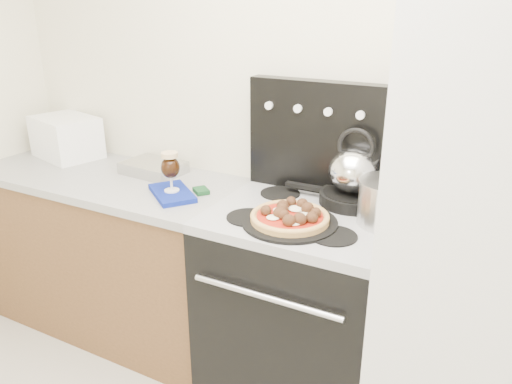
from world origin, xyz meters
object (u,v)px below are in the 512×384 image
Objects in this scene: pizza_pan at (290,222)px; stock_pot at (388,204)px; base_cabinet at (117,255)px; skillet at (352,198)px; tea_kettle at (354,166)px; oven_mitt at (172,193)px; toaster_oven at (66,137)px; stove_body at (300,311)px; beer_glass at (171,172)px; fridge at (489,246)px; pizza at (290,216)px.

stock_pot reaches higher than pizza_pan.
skillet is (1.25, 0.17, 0.52)m from base_cabinet.
oven_mitt is at bearing -158.76° from tea_kettle.
stock_pot is (1.85, -0.11, -0.01)m from toaster_oven.
toaster_oven is 1.67m from tea_kettle.
tea_kettle reaches higher than base_cabinet.
stove_body is at bearing 4.98° from oven_mitt.
beer_glass reaches higher than oven_mitt.
fridge is (1.80, -0.05, 0.52)m from base_cabinet.
skillet is (-0.56, 0.22, -0.00)m from fridge.
oven_mitt is (-1.33, -0.03, -0.04)m from fridge.
beer_glass is 0.81× the size of stock_pot.
skillet reaches higher than stove_body.
skillet reaches higher than base_cabinet.
toaster_oven reaches higher than beer_glass.
stock_pot reaches higher than oven_mitt.
beer_glass reaches higher than stove_body.
oven_mitt is at bearing -173.50° from stock_pot.
pizza is (1.09, -0.15, 0.52)m from base_cabinet.
pizza_pan is at bearing -7.59° from base_cabinet.
oven_mitt reaches higher than stove_body.
beer_glass is at bearing -158.76° from tea_kettle.
pizza is (0.00, 0.00, 0.03)m from pizza_pan.
tea_kettle reaches higher than pizza_pan.
fridge is 0.38m from stock_pot.
skillet is at bearing 17.65° from beer_glass.
toaster_oven is 1.34× the size of oven_mitt.
stock_pot is at bearing 1.17° from base_cabinet.
pizza_pan is 1.60× the size of tea_kettle.
oven_mitt is at bearing -175.02° from stove_body.
base_cabinet is at bearing -172.41° from skillet.
oven_mitt is 0.81m from skillet.
skillet is at bearing 0.00° from tea_kettle.
tea_kettle reaches higher than stock_pot.
fridge is at bearing -1.59° from base_cabinet.
tea_kettle is 1.02× the size of stock_pot.
tea_kettle is (0.00, 0.00, 0.14)m from skillet.
tea_kettle is at bearing 63.88° from pizza.
oven_mitt is 0.11m from beer_glass.
fridge is 10.12× the size of beer_glass.
oven_mitt is 1.45× the size of beer_glass.
stock_pot reaches higher than pizza.
toaster_oven reaches higher than skillet.
stock_pot reaches higher than stove_body.
beer_glass is (-1.33, -0.03, 0.07)m from fridge.
skillet is at bearing 7.59° from base_cabinet.
toaster_oven is at bearing 161.97° from base_cabinet.
toaster_oven reaches higher than base_cabinet.
oven_mitt is 0.72× the size of pizza_pan.
toaster_oven reaches higher than stock_pot.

